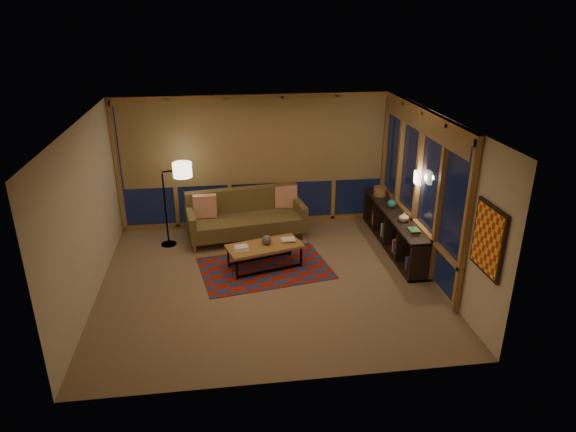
{
  "coord_description": "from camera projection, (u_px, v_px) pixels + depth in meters",
  "views": [
    {
      "loc": [
        -0.68,
        -7.49,
        4.28
      ],
      "look_at": [
        0.35,
        0.14,
        1.1
      ],
      "focal_mm": 32.0,
      "sensor_mm": 36.0,
      "label": 1
    }
  ],
  "objects": [
    {
      "name": "ceiling",
      "position": [
        266.0,
        120.0,
        7.55
      ],
      "size": [
        5.5,
        5.0,
        0.01
      ],
      "primitive_type": "cube",
      "color": "white",
      "rests_on": "walls"
    },
    {
      "name": "pillow_left",
      "position": [
        205.0,
        207.0,
        9.86
      ],
      "size": [
        0.45,
        0.16,
        0.45
      ],
      "primitive_type": null,
      "rotation": [
        0.0,
        0.0,
        0.02
      ],
      "color": "#C53F15",
      "rests_on": "sofa"
    },
    {
      "name": "wall_art",
      "position": [
        488.0,
        240.0,
        6.67
      ],
      "size": [
        0.06,
        0.74,
        0.94
      ],
      "primitive_type": null,
      "color": "red",
      "rests_on": "walls"
    },
    {
      "name": "basket",
      "position": [
        380.0,
        191.0,
        10.35
      ],
      "size": [
        0.3,
        0.3,
        0.19
      ],
      "primitive_type": "cylinder",
      "rotation": [
        0.0,
        0.0,
        -0.21
      ],
      "color": "#976E4A",
      "rests_on": "bookshelf"
    },
    {
      "name": "shelf_book_stack",
      "position": [
        414.0,
        231.0,
        8.67
      ],
      "size": [
        0.17,
        0.23,
        0.07
      ],
      "primitive_type": null,
      "rotation": [
        0.0,
        0.0,
        0.0
      ],
      "color": "white",
      "rests_on": "bookshelf"
    },
    {
      "name": "walls",
      "position": [
        267.0,
        206.0,
        8.07
      ],
      "size": [
        5.51,
        5.01,
        2.7
      ],
      "color": "beige",
      "rests_on": "floor"
    },
    {
      "name": "floor_lamp",
      "position": [
        165.0,
        206.0,
        9.58
      ],
      "size": [
        0.6,
        0.46,
        1.61
      ],
      "primitive_type": null,
      "rotation": [
        0.0,
        0.0,
        0.23
      ],
      "color": "black",
      "rests_on": "floor"
    },
    {
      "name": "window_wall_right",
      "position": [
        417.0,
        186.0,
        8.95
      ],
      "size": [
        0.16,
        3.7,
        2.6
      ],
      "primitive_type": null,
      "color": "olive",
      "rests_on": "walls"
    },
    {
      "name": "floor",
      "position": [
        268.0,
        281.0,
        8.58
      ],
      "size": [
        5.5,
        5.0,
        0.01
      ],
      "primitive_type": "cube",
      "color": "#947956",
      "rests_on": "ground"
    },
    {
      "name": "book_stack_b",
      "position": [
        288.0,
        240.0,
        9.03
      ],
      "size": [
        0.24,
        0.19,
        0.05
      ],
      "primitive_type": null,
      "rotation": [
        0.0,
        0.0,
        0.06
      ],
      "color": "white",
      "rests_on": "coffee_table"
    },
    {
      "name": "ceramic_pot",
      "position": [
        266.0,
        240.0,
        8.88
      ],
      "size": [
        0.18,
        0.18,
        0.17
      ],
      "primitive_type": "sphere",
      "rotation": [
        0.0,
        0.0,
        0.08
      ],
      "color": "black",
      "rests_on": "coffee_table"
    },
    {
      "name": "wall_sconce",
      "position": [
        417.0,
        178.0,
        8.73
      ],
      "size": [
        0.12,
        0.18,
        0.22
      ],
      "primitive_type": null,
      "color": "#FEEBC0",
      "rests_on": "walls"
    },
    {
      "name": "window_wall_back",
      "position": [
        255.0,
        162.0,
        10.29
      ],
      "size": [
        5.3,
        0.16,
        2.6
      ],
      "primitive_type": null,
      "color": "olive",
      "rests_on": "walls"
    },
    {
      "name": "area_rug",
      "position": [
        265.0,
        268.0,
        8.98
      ],
      "size": [
        2.41,
        1.82,
        0.01
      ],
      "primitive_type": "cube",
      "rotation": [
        0.0,
        0.0,
        0.17
      ],
      "color": "maroon",
      "rests_on": "floor"
    },
    {
      "name": "vase",
      "position": [
        404.0,
        217.0,
        9.1
      ],
      "size": [
        0.22,
        0.22,
        0.19
      ],
      "primitive_type": "imported",
      "rotation": [
        0.0,
        0.0,
        0.25
      ],
      "color": "#C5B590",
      "rests_on": "bookshelf"
    },
    {
      "name": "coffee_table",
      "position": [
        265.0,
        256.0,
        8.95
      ],
      "size": [
        1.39,
        0.9,
        0.43
      ],
      "primitive_type": null,
      "rotation": [
        0.0,
        0.0,
        0.27
      ],
      "color": "olive",
      "rests_on": "floor"
    },
    {
      "name": "teal_bowl",
      "position": [
        392.0,
        204.0,
        9.74
      ],
      "size": [
        0.17,
        0.17,
        0.16
      ],
      "primitive_type": "sphere",
      "rotation": [
        0.0,
        0.0,
        0.03
      ],
      "color": "#1A7974",
      "rests_on": "bookshelf"
    },
    {
      "name": "sofa",
      "position": [
        246.0,
        216.0,
        9.99
      ],
      "size": [
        2.35,
        1.22,
        0.92
      ],
      "primitive_type": null,
      "rotation": [
        0.0,
        0.0,
        0.14
      ],
      "color": "brown",
      "rests_on": "floor"
    },
    {
      "name": "book_stack_a",
      "position": [
        241.0,
        248.0,
        8.68
      ],
      "size": [
        0.3,
        0.26,
        0.08
      ],
      "primitive_type": null,
      "rotation": [
        0.0,
        0.0,
        0.22
      ],
      "color": "white",
      "rests_on": "coffee_table"
    },
    {
      "name": "pillow_right",
      "position": [
        286.0,
        197.0,
        10.35
      ],
      "size": [
        0.44,
        0.16,
        0.44
      ],
      "primitive_type": null,
      "rotation": [
        0.0,
        0.0,
        -0.02
      ],
      "color": "#C53F15",
      "rests_on": "sofa"
    },
    {
      "name": "bookshelf",
      "position": [
        394.0,
        230.0,
        9.67
      ],
      "size": [
        0.4,
        2.79,
        0.7
      ],
      "primitive_type": null,
      "color": "#35251E",
      "rests_on": "floor"
    }
  ]
}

